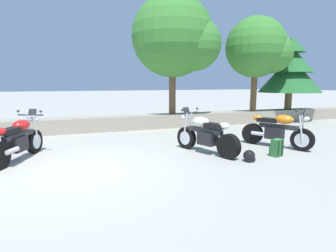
% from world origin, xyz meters
% --- Properties ---
extents(ground_plane, '(120.00, 120.00, 0.00)m').
position_xyz_m(ground_plane, '(0.00, 0.00, 0.00)').
color(ground_plane, '#A3A099').
extents(stone_wall, '(36.00, 0.80, 0.55)m').
position_xyz_m(stone_wall, '(0.00, 4.80, 0.28)').
color(stone_wall, gray).
rests_on(stone_wall, ground).
extents(motorcycle_red_near_left, '(1.04, 1.96, 1.18)m').
position_xyz_m(motorcycle_red_near_left, '(-1.31, 1.29, 0.49)').
color(motorcycle_red_near_left, black).
rests_on(motorcycle_red_near_left, ground).
extents(motorcycle_white_centre, '(1.03, 1.96, 1.18)m').
position_xyz_m(motorcycle_white_centre, '(3.25, 0.39, 0.49)').
color(motorcycle_white_centre, black).
rests_on(motorcycle_white_centre, ground).
extents(motorcycle_orange_far_right, '(1.19, 1.88, 1.18)m').
position_xyz_m(motorcycle_orange_far_right, '(5.52, 0.31, 0.49)').
color(motorcycle_orange_far_right, black).
rests_on(motorcycle_orange_far_right, ground).
extents(rider_backpack, '(0.34, 0.31, 0.47)m').
position_xyz_m(rider_backpack, '(4.81, -0.51, 0.24)').
color(rider_backpack, '#2D6B38').
rests_on(rider_backpack, ground).
extents(rider_helmet, '(0.28, 0.28, 0.28)m').
position_xyz_m(rider_helmet, '(3.86, -0.69, 0.14)').
color(rider_helmet, black).
rests_on(rider_helmet, ground).
extents(leafy_tree_far_left, '(3.48, 3.32, 4.83)m').
position_xyz_m(leafy_tree_far_left, '(4.13, 4.74, 3.65)').
color(leafy_tree_far_left, brown).
rests_on(leafy_tree_far_left, stone_wall).
extents(leafy_tree_mid_left, '(2.84, 2.70, 4.23)m').
position_xyz_m(leafy_tree_mid_left, '(8.03, 4.58, 3.36)').
color(leafy_tree_mid_left, brown).
rests_on(leafy_tree_mid_left, stone_wall).
extents(pine_tree_mid_right, '(2.95, 2.95, 3.51)m').
position_xyz_m(pine_tree_mid_right, '(10.07, 4.82, 2.52)').
color(pine_tree_mid_right, brown).
rests_on(pine_tree_mid_right, stone_wall).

